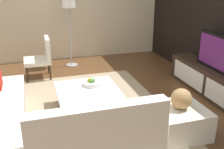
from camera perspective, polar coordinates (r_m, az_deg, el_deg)
ground_plane at (r=4.44m, az=-5.79°, el=-8.45°), size 14.00×14.00×0.00m
side_wall_left at (r=7.12m, az=-9.94°, el=14.30°), size 0.12×5.20×2.80m
area_rug at (r=4.53m, az=-6.05°, el=-7.81°), size 3.35×2.70×0.01m
media_console at (r=5.28m, az=20.51°, el=-1.86°), size 2.37×0.43×0.50m
television at (r=5.10m, az=21.31°, el=4.12°), size 1.14×0.06×0.65m
sectional_couch at (r=3.79m, az=-17.09°, el=-9.89°), size 2.41×2.43×0.82m
coffee_table at (r=4.45m, az=-4.88°, el=-5.42°), size 1.07×0.98×0.38m
accent_chair_near at (r=5.97m, az=-14.39°, el=3.81°), size 0.54×0.55×0.87m
floor_lamp at (r=6.45m, az=-8.99°, el=13.93°), size 0.30×0.30×1.70m
ottoman at (r=3.98m, az=13.77°, el=-9.37°), size 0.70×0.70×0.40m
fruit_bowl at (r=4.54m, az=-4.24°, el=-1.74°), size 0.28×0.28×0.14m
decorative_ball at (r=3.83m, az=14.20°, el=-4.92°), size 0.28×0.28×0.28m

